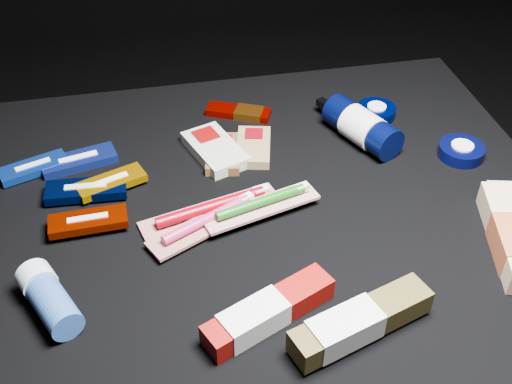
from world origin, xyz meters
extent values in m
plane|color=black|center=(0.00, 0.00, 0.00)|extent=(3.00, 3.00, 0.00)
cube|color=black|center=(0.00, 0.00, 0.20)|extent=(0.98, 0.78, 0.40)
cube|color=navy|center=(-0.26, 0.16, 0.41)|extent=(0.13, 0.07, 0.01)
cube|color=white|center=(-0.26, 0.16, 0.41)|extent=(0.06, 0.03, 0.02)
cube|color=#1241B8|center=(-0.33, 0.16, 0.41)|extent=(0.12, 0.08, 0.01)
cube|color=white|center=(-0.33, 0.16, 0.41)|extent=(0.06, 0.03, 0.01)
cube|color=black|center=(-0.24, 0.08, 0.41)|extent=(0.13, 0.05, 0.01)
cube|color=beige|center=(-0.24, 0.08, 0.41)|extent=(0.07, 0.02, 0.02)
cube|color=#C68100|center=(-0.20, 0.09, 0.41)|extent=(0.12, 0.08, 0.01)
cube|color=silver|center=(-0.20, 0.09, 0.41)|extent=(0.06, 0.03, 0.01)
cube|color=#7C1300|center=(-0.24, 0.00, 0.42)|extent=(0.12, 0.05, 0.01)
cube|color=silver|center=(-0.24, 0.00, 0.42)|extent=(0.06, 0.01, 0.01)
cube|color=brown|center=(-0.02, 0.13, 0.41)|extent=(0.07, 0.11, 0.02)
cube|color=maroon|center=(-0.01, 0.16, 0.41)|extent=(0.04, 0.04, 0.02)
cube|color=#B7B7B0|center=(-0.03, 0.14, 0.41)|extent=(0.11, 0.14, 0.02)
cube|color=#640505|center=(-0.04, 0.18, 0.41)|extent=(0.05, 0.05, 0.02)
cube|color=olive|center=(0.04, 0.14, 0.41)|extent=(0.08, 0.11, 0.02)
cube|color=#66030C|center=(0.04, 0.17, 0.41)|extent=(0.04, 0.04, 0.02)
cube|color=#850400|center=(0.03, 0.26, 0.41)|extent=(0.12, 0.08, 0.01)
cube|color=#8C490F|center=(0.05, 0.25, 0.41)|extent=(0.06, 0.06, 0.01)
cylinder|color=black|center=(0.23, 0.13, 0.43)|extent=(0.11, 0.16, 0.06)
cylinder|color=silver|center=(0.23, 0.13, 0.43)|extent=(0.08, 0.08, 0.06)
cylinder|color=black|center=(0.19, 0.21, 0.43)|extent=(0.03, 0.03, 0.02)
cube|color=black|center=(0.19, 0.23, 0.42)|extent=(0.02, 0.03, 0.01)
cylinder|color=black|center=(0.28, 0.20, 0.41)|extent=(0.07, 0.07, 0.02)
cylinder|color=white|center=(0.28, 0.20, 0.41)|extent=(0.03, 0.03, 0.02)
cylinder|color=black|center=(0.38, 0.06, 0.41)|extent=(0.08, 0.08, 0.02)
cylinder|color=silver|center=(0.38, 0.06, 0.41)|extent=(0.04, 0.04, 0.02)
cube|color=#D5B38C|center=(0.38, -0.06, 0.42)|extent=(0.05, 0.03, 0.03)
cylinder|color=#284B8E|center=(-0.28, -0.16, 0.42)|extent=(0.08, 0.10, 0.04)
cylinder|color=#ACB8CB|center=(-0.30, -0.11, 0.42)|extent=(0.06, 0.05, 0.05)
cube|color=#A5A19B|center=(-0.06, -0.01, 0.40)|extent=(0.23, 0.10, 0.01)
cylinder|color=#73000B|center=(-0.06, -0.01, 0.42)|extent=(0.17, 0.06, 0.02)
cube|color=silver|center=(0.02, 0.01, 0.42)|extent=(0.03, 0.02, 0.01)
cube|color=#A59E9A|center=(-0.07, -0.04, 0.41)|extent=(0.19, 0.12, 0.01)
cylinder|color=#AD2457|center=(-0.07, -0.04, 0.42)|extent=(0.14, 0.08, 0.01)
cube|color=white|center=(0.00, 0.00, 0.42)|extent=(0.02, 0.02, 0.01)
cube|color=beige|center=(0.02, -0.02, 0.42)|extent=(0.19, 0.09, 0.01)
cylinder|color=#125510|center=(0.02, -0.02, 0.43)|extent=(0.14, 0.05, 0.01)
cube|color=silver|center=(0.08, 0.00, 0.43)|extent=(0.02, 0.02, 0.01)
cube|color=maroon|center=(-0.01, -0.22, 0.42)|extent=(0.18, 0.11, 0.03)
cube|color=silver|center=(-0.04, -0.23, 0.42)|extent=(0.10, 0.07, 0.04)
cube|color=#403615|center=(0.09, -0.26, 0.42)|extent=(0.20, 0.10, 0.03)
cube|color=beige|center=(0.07, -0.27, 0.42)|extent=(0.10, 0.07, 0.04)
camera|label=1|loc=(-0.14, -0.73, 1.05)|focal=45.00mm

